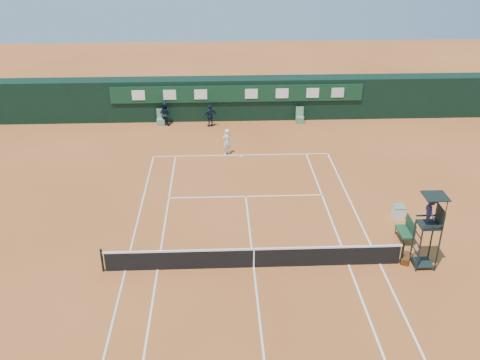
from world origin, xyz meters
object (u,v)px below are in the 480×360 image
(umpire_chair, at_px, (430,216))
(cooler, at_px, (399,212))
(player, at_px, (227,142))
(tennis_net, at_px, (254,257))
(player_bench, at_px, (407,229))

(umpire_chair, distance_m, cooler, 4.59)
(umpire_chair, xyz_separation_m, player, (-8.15, 12.25, -1.61))
(umpire_chair, relative_size, player, 2.02)
(tennis_net, bearing_deg, player_bench, 14.15)
(cooler, bearing_deg, tennis_net, -152.60)
(player, bearing_deg, player_bench, 92.22)
(tennis_net, relative_size, cooler, 20.00)
(umpire_chair, distance_m, player_bench, 2.73)
(tennis_net, distance_m, umpire_chair, 7.51)
(umpire_chair, height_order, player_bench, umpire_chair)
(tennis_net, height_order, cooler, tennis_net)
(tennis_net, xyz_separation_m, umpire_chair, (7.25, -0.18, 1.95))
(player_bench, distance_m, player, 13.07)
(player_bench, relative_size, cooler, 1.86)
(player, bearing_deg, cooler, 99.56)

